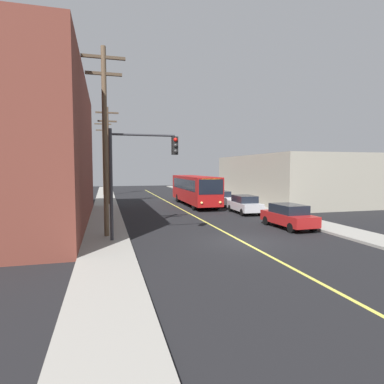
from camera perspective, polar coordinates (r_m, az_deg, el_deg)
ground_plane at (r=18.21m, az=8.87°, el=-8.66°), size 120.00×120.00×0.00m
sidewalk_left at (r=26.51m, az=-14.97°, el=-4.55°), size 2.50×90.00×0.15m
sidewalk_right at (r=30.22m, az=13.77°, el=-3.47°), size 2.50×90.00×0.15m
lane_stripe_center at (r=32.30m, az=-2.00°, el=-2.99°), size 0.16×60.00×0.01m
building_left_brick at (r=25.75m, az=-29.30°, el=6.39°), size 10.00×20.86×10.53m
building_right_warehouse at (r=40.70m, az=17.23°, el=2.22°), size 12.00×18.33×5.56m
city_bus at (r=35.35m, az=0.45°, el=0.58°), size 2.72×12.19×3.20m
parked_car_red at (r=22.79m, az=16.68°, el=-4.05°), size 1.97×4.47×1.62m
parked_car_silver at (r=29.33m, az=9.27°, el=-2.12°), size 1.95×4.46×1.62m
parked_car_white at (r=35.00m, az=5.03°, el=-1.07°), size 1.96×4.46×1.62m
utility_pole_near at (r=19.13m, az=-15.14°, el=9.91°), size 2.40×0.28×10.65m
utility_pole_mid at (r=36.21m, az=-14.66°, el=6.97°), size 2.40×0.28×10.45m
utility_pole_far at (r=49.58m, az=-15.38°, el=6.48°), size 2.40×0.28×10.99m
traffic_signal_left_corner at (r=17.86m, az=-9.22°, el=5.00°), size 3.75×0.48×6.00m
fire_hydrant at (r=25.34m, az=18.93°, el=-3.87°), size 0.44×0.26×0.84m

